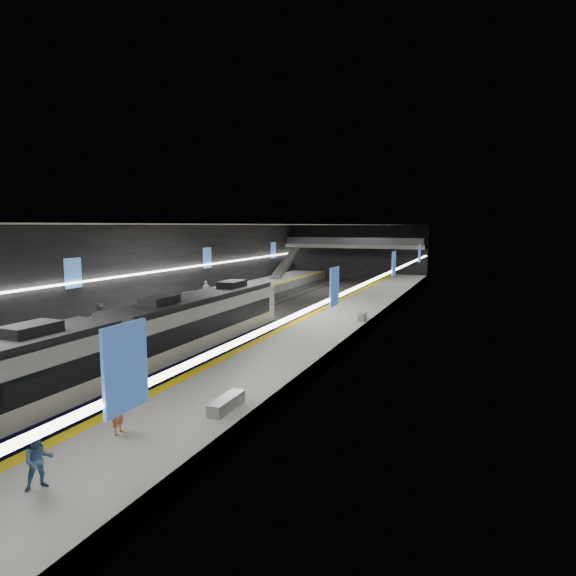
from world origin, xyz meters
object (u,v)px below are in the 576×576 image
at_px(passenger_right_b, 38,461).
at_px(passenger_left_a, 206,290).
at_px(train, 108,355).
at_px(bench_left_far, 189,294).
at_px(bench_right_near, 226,404).
at_px(escalator, 287,263).
at_px(passenger_right_a, 118,412).
at_px(passenger_left_b, 100,316).
at_px(bench_right_far, 363,317).

relative_size(passenger_right_b, passenger_left_a, 0.88).
distance_m(train, bench_left_far, 26.60).
bearing_deg(bench_left_far, bench_right_near, -43.78).
relative_size(escalator, bench_right_near, 3.91).
bearing_deg(passenger_right_a, passenger_left_b, 34.83).
xyz_separation_m(bench_left_far, bench_right_near, (18.57, -24.61, 0.04)).
bearing_deg(train, escalator, 102.84).
xyz_separation_m(bench_left_far, passenger_right_a, (16.32, -27.85, 0.57)).
xyz_separation_m(train, passenger_right_b, (4.78, -7.60, -0.43)).
bearing_deg(train, passenger_right_a, -43.70).
xyz_separation_m(train, escalator, (-10.00, 43.88, 0.70)).
xyz_separation_m(bench_right_far, passenger_right_b, (-2.22, -25.90, 0.56)).
distance_m(train, passenger_left_b, 11.94).
height_order(passenger_right_a, passenger_left_b, passenger_left_b).
height_order(bench_right_far, passenger_left_b, passenger_left_b).
bearing_deg(passenger_left_b, escalator, -98.20).
bearing_deg(passenger_right_b, passenger_left_a, 60.26).
distance_m(bench_left_far, bench_right_far, 19.76).
relative_size(train, passenger_left_b, 17.25).
bearing_deg(passenger_left_b, passenger_left_a, -97.92).
bearing_deg(bench_left_far, escalator, 93.51).
bearing_deg(passenger_left_a, bench_left_far, -91.81).
bearing_deg(bench_right_near, train, 171.38).
relative_size(passenger_right_b, passenger_left_b, 0.88).
bearing_deg(passenger_left_a, passenger_right_a, 48.85).
relative_size(bench_right_far, passenger_left_a, 0.99).
bearing_deg(bench_right_near, passenger_left_b, 147.72).
bearing_deg(bench_right_near, passenger_right_b, -105.89).
height_order(bench_right_near, passenger_left_a, passenger_left_a).
height_order(bench_left_far, passenger_right_b, passenger_right_b).
height_order(train, passenger_left_a, train).
xyz_separation_m(escalator, bench_left_far, (-2.00, -20.16, -1.69)).
distance_m(bench_left_far, passenger_left_b, 15.79).
distance_m(bench_left_far, passenger_right_b, 35.53).
height_order(bench_left_far, passenger_right_a, passenger_right_a).
relative_size(bench_right_far, passenger_right_b, 1.12).
distance_m(passenger_right_a, passenger_right_b, 3.50).
bearing_deg(passenger_left_b, bench_right_near, 138.11).
bearing_deg(bench_right_far, bench_left_far, 158.44).
bearing_deg(passenger_left_b, bench_left_far, -87.91).
xyz_separation_m(passenger_right_a, passenger_left_b, (-12.87, 12.46, 0.09)).
bearing_deg(bench_right_far, passenger_right_a, -102.45).
bearing_deg(train, passenger_left_b, 135.76).
xyz_separation_m(train, bench_right_far, (7.00, 18.30, -0.99)).
height_order(bench_left_far, passenger_left_a, passenger_left_a).
height_order(bench_right_far, passenger_right_a, passenger_right_a).
xyz_separation_m(passenger_right_a, passenger_right_b, (0.46, -3.47, -0.01)).
distance_m(passenger_left_a, passenger_left_b, 14.18).
bearing_deg(escalator, passenger_left_a, -87.86).
bearing_deg(passenger_right_a, train, 35.19).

